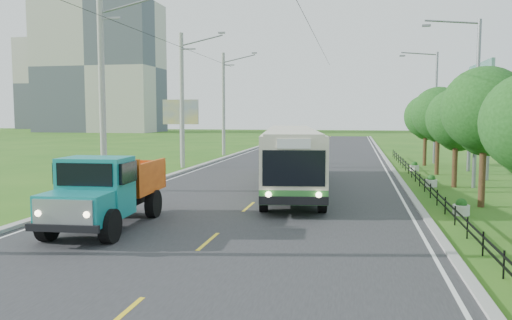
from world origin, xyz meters
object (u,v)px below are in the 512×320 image
(tree_fifth, at_px, (439,116))
(tree_back, at_px, (426,119))
(pole_mid, at_px, (182,100))
(bus, at_px, (291,154))
(dump_truck, at_px, (107,187))
(billboard_left, at_px, (181,116))
(planter_mid, at_px, (431,182))
(pole_near, at_px, (103,92))
(billboard_right, at_px, (480,93))
(tree_fourth, at_px, (457,122))
(planter_far, at_px, (414,167))
(streetlight_far, at_px, (434,103))
(planter_near, at_px, (461,208))
(pole_far, at_px, (224,103))
(tree_third, at_px, (485,114))
(streetlight_mid, at_px, (474,97))

(tree_fifth, bearing_deg, tree_back, 90.00)
(pole_mid, distance_m, bus, 13.48)
(pole_mid, relative_size, tree_fifth, 1.72)
(tree_back, bearing_deg, dump_truck, -119.23)
(billboard_left, bearing_deg, planter_mid, -28.92)
(billboard_left, distance_m, dump_truck, 23.49)
(pole_near, xyz_separation_m, pole_mid, (0.00, 12.00, 0.00))
(pole_near, xyz_separation_m, billboard_right, (20.56, 11.00, 0.25))
(tree_fourth, height_order, billboard_left, tree_fourth)
(billboard_left, xyz_separation_m, billboard_right, (21.80, -4.00, 1.48))
(planter_mid, relative_size, planter_far, 1.00)
(pole_mid, relative_size, streetlight_far, 1.10)
(pole_mid, distance_m, planter_near, 23.08)
(planter_near, height_order, billboard_right, billboard_right)
(pole_far, bearing_deg, planter_near, -58.01)
(billboard_right, bearing_deg, tree_third, -101.64)
(pole_mid, height_order, dump_truck, pole_mid)
(planter_far, bearing_deg, dump_truck, -121.41)
(streetlight_far, xyz_separation_m, planter_mid, (-2.04, -14.00, -4.62))
(streetlight_far, relative_size, planter_far, 13.54)
(pole_far, height_order, planter_near, pole_far)
(streetlight_far, distance_m, planter_near, 22.57)
(bus, bearing_deg, billboard_left, 123.07)
(streetlight_far, xyz_separation_m, billboard_right, (1.66, -8.00, 0.44))
(pole_mid, distance_m, billboard_right, 20.59)
(tree_back, xyz_separation_m, billboard_left, (-19.36, -2.14, 0.21))
(tree_fourth, xyz_separation_m, dump_truck, (-13.91, -12.87, -2.15))
(tree_fifth, xyz_separation_m, dump_truck, (-13.91, -18.87, -2.41))
(tree_back, height_order, streetlight_far, streetlight_far)
(billboard_left, bearing_deg, tree_fifth, -11.28)
(tree_third, bearing_deg, tree_fifth, 90.00)
(planter_near, bearing_deg, pole_far, 121.99)
(planter_near, bearing_deg, streetlight_mid, 75.68)
(billboard_left, bearing_deg, pole_near, -85.28)
(tree_fourth, relative_size, planter_far, 8.06)
(tree_third, height_order, planter_mid, tree_third)
(tree_third, distance_m, tree_fourth, 6.01)
(streetlight_far, distance_m, bus, 19.02)
(pole_near, relative_size, planter_near, 14.93)
(streetlight_far, bearing_deg, tree_fourth, -93.25)
(streetlight_mid, height_order, billboard_right, streetlight_mid)
(tree_fifth, height_order, bus, tree_fifth)
(pole_near, distance_m, pole_mid, 12.00)
(billboard_right, distance_m, dump_truck, 25.17)
(dump_truck, bearing_deg, pole_mid, 98.62)
(tree_fifth, xyz_separation_m, tree_back, (-0.00, 6.00, -0.20))
(tree_third, xyz_separation_m, planter_near, (-1.26, -2.14, -3.70))
(billboard_right, bearing_deg, pole_mid, 177.22)
(pole_mid, relative_size, planter_mid, 14.93)
(streetlight_mid, height_order, billboard_left, streetlight_mid)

